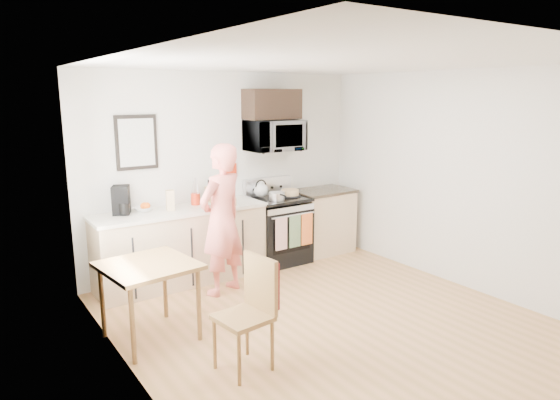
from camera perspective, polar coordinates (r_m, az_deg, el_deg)
floor at (r=5.29m, az=6.35°, el=-13.99°), size 4.60×4.60×0.00m
back_wall at (r=6.74m, az=-6.20°, el=3.30°), size 4.00×0.04×2.60m
left_wall at (r=3.89m, az=-16.23°, el=-3.53°), size 0.04×4.60×2.60m
right_wall at (r=6.34m, az=20.53°, el=2.06°), size 0.04×4.60×2.60m
ceiling at (r=4.77m, az=7.10°, el=15.40°), size 4.00×4.60×0.04m
window at (r=4.60m, az=-19.12°, el=1.82°), size 0.06×1.40×1.50m
cabinet_left at (r=6.33m, az=-11.16°, el=-5.33°), size 2.10×0.60×0.90m
countertop_left at (r=6.21m, az=-11.33°, el=-1.19°), size 2.14×0.64×0.04m
cabinet_right at (r=7.44m, az=4.81°, el=-2.52°), size 0.84×0.60×0.90m
countertop_right at (r=7.34m, az=4.88°, el=1.03°), size 0.88×0.64×0.04m
range at (r=6.97m, az=-0.19°, el=-3.61°), size 0.76×0.70×1.16m
microwave at (r=6.82m, az=-0.70°, el=7.36°), size 0.76×0.51×0.42m
upper_cabinet at (r=6.84m, az=-0.92°, el=10.90°), size 0.76×0.35×0.40m
wall_art at (r=6.19m, az=-16.08°, el=6.34°), size 0.50×0.04×0.65m
wall_trivet at (r=6.75m, az=-5.77°, el=3.33°), size 0.20×0.02×0.20m
person at (r=5.82m, az=-6.69°, el=-2.26°), size 0.75×0.62×1.77m
dining_table at (r=4.89m, az=-14.80°, el=-8.01°), size 0.81×0.81×0.76m
chair at (r=4.32m, az=-2.81°, el=-10.92°), size 0.50×0.46×0.97m
knife_block at (r=6.52m, az=-7.93°, el=0.66°), size 0.11×0.14×0.20m
utensil_crock at (r=6.38m, az=-9.66°, el=0.71°), size 0.12×0.12×0.35m
fruit_bowl at (r=6.17m, az=-15.35°, el=-0.88°), size 0.28×0.28×0.10m
milk_carton at (r=6.13m, az=-12.44°, el=-0.03°), size 0.12×0.12×0.25m
coffee_maker at (r=6.08m, az=-17.66°, el=-0.10°), size 0.26×0.31×0.33m
bread_bag at (r=6.29m, az=-6.24°, el=-0.21°), size 0.29×0.21×0.10m
cake at (r=6.90m, az=1.16°, el=0.80°), size 0.29×0.29×0.10m
kettle at (r=6.84m, az=-2.19°, el=1.20°), size 0.19×0.19×0.25m
pot at (r=6.64m, az=-0.36°, el=0.44°), size 0.21×0.36×0.11m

